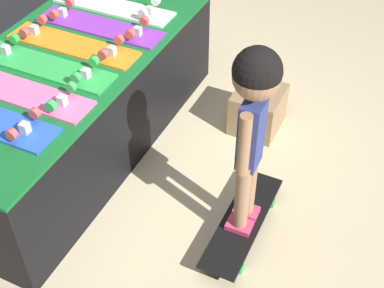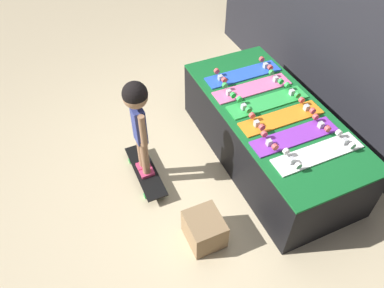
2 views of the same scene
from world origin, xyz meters
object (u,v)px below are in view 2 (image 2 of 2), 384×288
skateboard_white_on_rack (318,153)px  skateboard_on_floor (146,171)px  skateboard_blue_on_rack (243,73)px  skateboard_pink_on_rack (252,88)px  skateboard_green_on_rack (268,101)px  skateboard_purple_on_rack (295,135)px  storage_box (204,229)px  skateboard_orange_on_rack (282,117)px  child (138,114)px

skateboard_white_on_rack → skateboard_on_floor: (-0.82, -1.21, -0.54)m
skateboard_blue_on_rack → skateboard_pink_on_rack: same height
skateboard_pink_on_rack → skateboard_white_on_rack: size_ratio=1.00×
skateboard_green_on_rack → skateboard_white_on_rack: bearing=1.6°
skateboard_pink_on_rack → skateboard_purple_on_rack: 0.71m
skateboard_purple_on_rack → skateboard_white_on_rack: size_ratio=1.00×
skateboard_white_on_rack → skateboard_purple_on_rack: bearing=-167.4°
skateboard_on_floor → skateboard_pink_on_rack: bearing=96.0°
skateboard_green_on_rack → skateboard_on_floor: 1.31m
storage_box → skateboard_purple_on_rack: bearing=104.3°
skateboard_orange_on_rack → skateboard_purple_on_rack: (0.24, -0.02, 0.00)m
skateboard_blue_on_rack → storage_box: bearing=-39.5°
skateboard_blue_on_rack → child: size_ratio=0.77×
skateboard_orange_on_rack → skateboard_purple_on_rack: bearing=-6.0°
storage_box → skateboard_orange_on_rack: bearing=116.4°
skateboard_white_on_rack → skateboard_green_on_rack: bearing=-178.4°
skateboard_on_floor → storage_box: (0.83, 0.22, 0.06)m
skateboard_orange_on_rack → storage_box: skateboard_orange_on_rack is taller
storage_box → skateboard_green_on_rack: bearing=126.4°
skateboard_white_on_rack → skateboard_on_floor: 1.56m
skateboard_pink_on_rack → skateboard_white_on_rack: same height
skateboard_blue_on_rack → skateboard_orange_on_rack: 0.71m
skateboard_green_on_rack → skateboard_white_on_rack: size_ratio=1.00×
skateboard_white_on_rack → storage_box: bearing=-89.9°
skateboard_on_floor → storage_box: bearing=15.2°
skateboard_on_floor → storage_box: 0.86m
skateboard_green_on_rack → skateboard_pink_on_rack: bearing=-174.2°
skateboard_pink_on_rack → skateboard_white_on_rack: 0.95m
skateboard_pink_on_rack → child: child is taller
skateboard_pink_on_rack → skateboard_on_floor: (0.12, -1.17, -0.54)m
skateboard_pink_on_rack → storage_box: size_ratio=2.48×
skateboard_purple_on_rack → child: (-0.59, -1.16, 0.18)m
skateboard_blue_on_rack → skateboard_orange_on_rack: bearing=-1.4°
skateboard_purple_on_rack → child: 1.31m
child → storage_box: child is taller
skateboard_green_on_rack → skateboard_on_floor: (-0.11, -1.19, -0.54)m
skateboard_green_on_rack → skateboard_purple_on_rack: 0.47m
skateboard_purple_on_rack → skateboard_green_on_rack: bearing=176.0°
skateboard_blue_on_rack → child: child is taller
skateboard_white_on_rack → storage_box: size_ratio=2.48×
skateboard_on_floor → child: (0.00, 0.00, 0.72)m
skateboard_blue_on_rack → storage_box: size_ratio=2.48×
skateboard_purple_on_rack → skateboard_orange_on_rack: bearing=174.0°
skateboard_pink_on_rack → skateboard_green_on_rack: size_ratio=1.00×
skateboard_green_on_rack → storage_box: (0.71, -0.97, -0.48)m
skateboard_orange_on_rack → child: size_ratio=0.77×
skateboard_on_floor → child: 0.72m
skateboard_purple_on_rack → skateboard_on_floor: 1.41m
skateboard_green_on_rack → child: 1.21m
skateboard_blue_on_rack → child: (0.36, -1.20, 0.18)m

